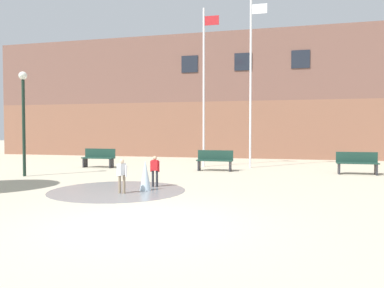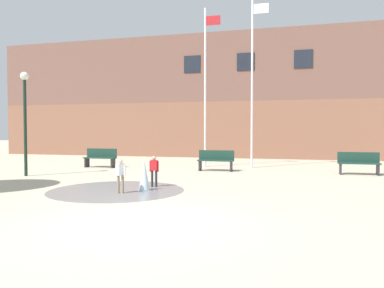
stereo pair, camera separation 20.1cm
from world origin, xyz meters
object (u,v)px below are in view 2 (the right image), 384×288
Objects in this scene: park_bench_near_trashcan at (359,163)px; child_running at (120,173)px; park_bench_left_of_flagpoles at (100,157)px; park_bench_center at (216,160)px; flagpole_right at (253,77)px; flagpole_left at (206,83)px; lamp_post_left_lane at (25,109)px; child_in_fountain at (154,169)px.

child_running is (-7.35, -6.61, 0.10)m from park_bench_near_trashcan.
park_bench_left_of_flagpoles is 5.74m from park_bench_center.
flagpole_right is (1.43, 1.75, 3.84)m from park_bench_center.
park_bench_center is 0.21× the size of flagpole_left.
park_bench_center is 4.14m from flagpole_left.
flagpole_right is at bearing 12.89° from park_bench_left_of_flagpoles.
lamp_post_left_lane is (-12.77, -3.83, 2.17)m from park_bench_near_trashcan.
park_bench_near_trashcan is (11.62, -0.03, 0.00)m from park_bench_left_of_flagpoles.
flagpole_right is (2.41, 6.87, 3.75)m from child_in_fountain.
flagpole_right is at bearing 33.51° from lamp_post_left_lane.
flagpole_left is (0.61, 8.28, 3.55)m from child_running.
park_bench_near_trashcan is (5.88, 0.08, 0.00)m from park_bench_center.
flagpole_right is at bearing 159.44° from park_bench_near_trashcan.
flagpole_right is at bearing -0.00° from flagpole_left.
park_bench_center and park_bench_near_trashcan have the same top height.
child_in_fountain is 0.24× the size of lamp_post_left_lane.
park_bench_left_of_flagpoles is 0.39× the size of lamp_post_left_lane.
flagpole_right is at bearing 66.78° from child_in_fountain.
child_running is 0.12× the size of flagpole_right.
flagpole_left is (0.12, 6.87, 3.55)m from child_in_fountain.
child_in_fountain is at bearing -176.05° from child_running.
park_bench_near_trashcan is at bearing -0.16° from park_bench_left_of_flagpoles.
child_in_fountain is 1.00× the size of child_running.
flagpole_right reaches higher than child_in_fountain.
park_bench_near_trashcan is 8.61m from child_in_fountain.
flagpole_left is (-6.74, 1.67, 3.65)m from park_bench_near_trashcan.
park_bench_left_of_flagpoles is 0.20× the size of flagpole_right.
flagpole_left is at bearing 180.00° from flagpole_right.
flagpole_right reaches higher than child_running.
flagpole_left is at bearing 85.09° from child_in_fountain.
flagpole_right is (-4.46, 1.67, 3.84)m from park_bench_near_trashcan.
child_in_fountain reaches higher than park_bench_near_trashcan.
child_running is at bearing -94.19° from flagpole_left.
child_in_fountain is at bearing -13.02° from lamp_post_left_lane.
park_bench_center is at bearing 28.58° from lamp_post_left_lane.
flagpole_right is (7.16, 1.64, 3.84)m from park_bench_left_of_flagpoles.
park_bench_center is 8.13m from lamp_post_left_lane.
child_in_fountain reaches higher than park_bench_center.
child_running reaches higher than park_bench_near_trashcan.
park_bench_left_of_flagpoles is at bearing 179.84° from park_bench_near_trashcan.
child_running is 9.54m from flagpole_right.
flagpole_right is 2.00× the size of lamp_post_left_lane.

